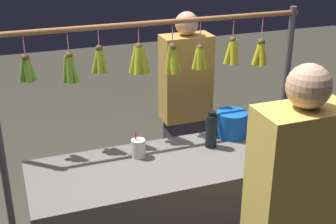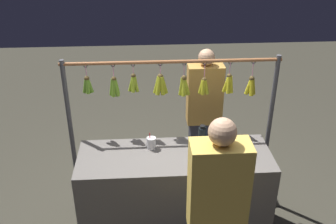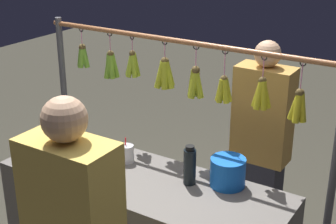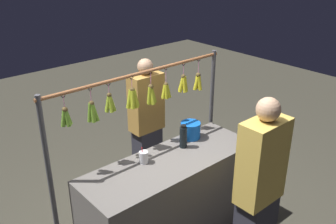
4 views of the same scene
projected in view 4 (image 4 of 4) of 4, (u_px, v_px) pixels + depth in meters
name	position (u px, v px, depth m)	size (l,w,h in m)	color
market_counter	(170.00, 199.00, 3.65)	(1.74, 0.61, 0.88)	#66605B
display_rack	(142.00, 113.00, 3.62)	(2.02, 0.13, 1.65)	#4C4C51
water_bottle	(183.00, 137.00, 3.65)	(0.07, 0.07, 0.24)	black
blue_bucket	(190.00, 130.00, 3.84)	(0.20, 0.20, 0.17)	blue
drink_cup	(144.00, 157.00, 3.41)	(0.08, 0.08, 0.16)	silver
vendor_person	(147.00, 127.00, 4.32)	(0.38, 0.20, 1.58)	#2D2D38
customer_person	(258.00, 195.00, 3.06)	(0.40, 0.22, 1.68)	#2D2D38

